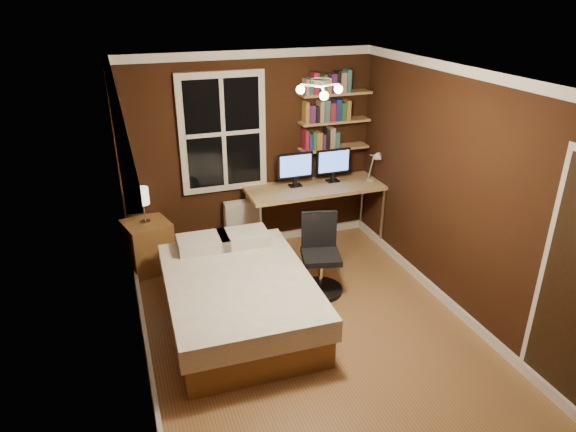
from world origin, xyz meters
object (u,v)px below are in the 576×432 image
object	(u,v)px
radiator	(242,225)
desk	(316,190)
nightstand	(149,245)
bedside_lamp	(144,205)
monitor_right	(333,165)
office_chair	(320,264)
monitor_left	(295,170)
desk_lamp	(374,166)
bed	(239,298)

from	to	relation	value
radiator	desk	size ratio (longest dim) A/B	0.37
desk	nightstand	bearing A→B (deg)	177.22
nightstand	bedside_lamp	xyz separation A→B (m)	(0.00, 0.00, 0.53)
radiator	desk	bearing A→B (deg)	-14.30
monitor_right	office_chair	bearing A→B (deg)	-119.24
desk	monitor_left	world-z (taller)	monitor_left
bedside_lamp	desk	bearing A→B (deg)	-2.78
nightstand	radiator	size ratio (longest dim) A/B	0.93
nightstand	monitor_left	distance (m)	2.02
nightstand	desk_lamp	world-z (taller)	desk_lamp
radiator	desk_lamp	world-z (taller)	desk_lamp
bed	monitor_left	size ratio (longest dim) A/B	4.29
office_chair	monitor_right	bearing A→B (deg)	74.56
nightstand	radiator	world-z (taller)	radiator
radiator	office_chair	distance (m)	1.40
nightstand	desk	xyz separation A→B (m)	(2.12, -0.10, 0.48)
radiator	monitor_left	bearing A→B (deg)	-12.24
bedside_lamp	monitor_right	size ratio (longest dim) A/B	0.94
bedside_lamp	monitor_left	bearing A→B (deg)	-0.44
bed	nightstand	bearing A→B (deg)	119.36
bed	radiator	distance (m)	1.62
radiator	desk_lamp	xyz separation A→B (m)	(1.68, -0.34, 0.73)
radiator	bed	bearing A→B (deg)	-105.90
bedside_lamp	office_chair	xyz separation A→B (m)	(1.76, -1.14, -0.50)
nightstand	office_chair	xyz separation A→B (m)	(1.76, -1.14, 0.03)
nightstand	radiator	bearing A→B (deg)	-8.97
radiator	desk	xyz separation A→B (m)	(0.93, -0.24, 0.45)
bed	monitor_left	world-z (taller)	monitor_left
bed	desk	size ratio (longest dim) A/B	1.11
bed	desk_lamp	bearing A→B (deg)	31.29
monitor_left	office_chair	world-z (taller)	monitor_left
monitor_right	desk_lamp	size ratio (longest dim) A/B	1.05
bed	monitor_left	xyz separation A→B (m)	(1.12, 1.41, 0.78)
radiator	monitor_right	xyz separation A→B (m)	(1.20, -0.15, 0.73)
desk	monitor_right	size ratio (longest dim) A/B	3.85
bedside_lamp	monitor_right	distance (m)	2.41
bedside_lamp	desk	size ratio (longest dim) A/B	0.24
radiator	office_chair	bearing A→B (deg)	-66.15
bed	nightstand	world-z (taller)	bed
radiator	monitor_right	bearing A→B (deg)	-7.00
radiator	desk	distance (m)	1.06
nightstand	desk_lamp	xyz separation A→B (m)	(2.88, -0.21, 0.76)
nightstand	desk	distance (m)	2.18
bedside_lamp	desk_lamp	size ratio (longest dim) A/B	0.99
nightstand	radiator	distance (m)	1.21
bed	bedside_lamp	bearing A→B (deg)	119.36
radiator	monitor_right	size ratio (longest dim) A/B	1.44
monitor_left	office_chair	distance (m)	1.35
bed	radiator	xyz separation A→B (m)	(0.44, 1.56, 0.05)
bed	monitor_right	size ratio (longest dim) A/B	4.29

